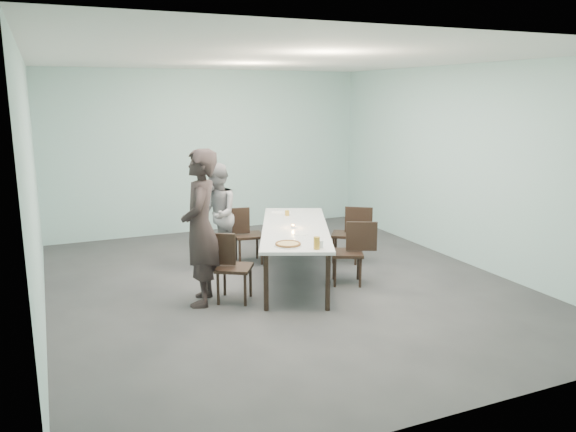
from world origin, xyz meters
name	(u,v)px	position (x,y,z in m)	size (l,w,h in m)	color
ground	(283,285)	(0.00, 0.00, 0.00)	(7.00, 7.00, 0.00)	#333335
room_shell	(282,136)	(0.00, 0.00, 2.03)	(6.02, 7.02, 3.01)	#A2CDCA
table	(295,231)	(0.27, 0.19, 0.69)	(1.85, 2.74, 0.75)	white
chair_near_left	(228,262)	(-0.86, -0.27, 0.50)	(0.64, 0.58, 0.87)	black
chair_far_left	(243,231)	(-0.15, 1.19, 0.50)	(0.64, 0.48, 0.87)	black
chair_near_right	(353,248)	(0.91, -0.33, 0.50)	(0.65, 0.56, 0.87)	black
chair_far_right	(351,230)	(1.40, 0.58, 0.50)	(0.63, 0.58, 0.87)	black
diner_near	(201,228)	(-1.18, -0.22, 0.96)	(0.70, 0.46, 1.93)	black
diner_far	(217,215)	(-0.54, 1.27, 0.78)	(0.75, 0.59, 1.55)	gray
pizza	(288,244)	(-0.22, -0.69, 0.77)	(0.34, 0.34, 0.04)	white
side_plate	(301,234)	(0.16, -0.25, 0.76)	(0.18, 0.18, 0.01)	white
beer_glass	(317,243)	(0.03, -0.97, 0.82)	(0.08, 0.08, 0.15)	#B88928
water_tumbler	(320,244)	(0.10, -0.92, 0.80)	(0.08, 0.08, 0.09)	silver
tealight	(293,227)	(0.21, 0.13, 0.77)	(0.06, 0.06, 0.05)	silver
amber_tumbler	(287,213)	(0.46, 0.91, 0.79)	(0.07, 0.07, 0.08)	#B88928
menu	(281,212)	(0.46, 1.14, 0.75)	(0.30, 0.22, 0.01)	silver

